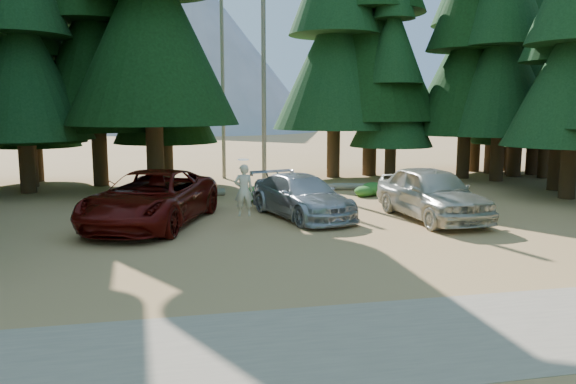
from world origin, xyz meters
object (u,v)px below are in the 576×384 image
Objects in this scene: silver_minivan_right at (432,193)px; log_left at (176,195)px; frisbee_player at (244,190)px; silver_minivan_center at (302,196)px; log_right at (385,187)px; log_mid at (319,187)px; red_pickup at (151,198)px.

silver_minivan_right is 1.22× the size of log_left.
silver_minivan_right is 6.59m from frisbee_player.
silver_minivan_center is 7.79m from log_right.
frisbee_player is 8.82m from log_mid.
silver_minivan_right is at bearing 14.83° from red_pickup.
red_pickup reaches higher than log_mid.
red_pickup is at bearing -129.05° from log_mid.
silver_minivan_center is at bearing -100.73° from log_mid.
red_pickup is 5.53m from log_left.
log_right is at bearing 49.75° from red_pickup.
log_mid is at bearing -175.00° from log_right.
log_right reaches higher than log_mid.
silver_minivan_center reaches higher than log_right.
red_pickup is at bearing 171.34° from silver_minivan_right.
log_right is at bearing 30.42° from silver_minivan_center.
log_right reaches higher than log_left.
log_left is 0.89× the size of log_right.
frisbee_player is (2.97, -0.89, 0.32)m from red_pickup.
log_mid is at bearing -119.93° from frisbee_player.
silver_minivan_right is 2.89× the size of frisbee_player.
log_mid is (4.57, 7.47, -1.06)m from frisbee_player.
silver_minivan_right is at bearing -31.90° from silver_minivan_center.
red_pickup is 9.60m from silver_minivan_right.
log_left is (0.83, 5.42, -0.74)m from red_pickup.
frisbee_player is at bearing 3.80° from red_pickup.
red_pickup is 10.03m from log_mid.
red_pickup is 12.14m from log_right.
frisbee_player is 0.49× the size of log_mid.
silver_minivan_center is at bearing -116.56° from log_right.
red_pickup is 1.69× the size of log_mid.
silver_minivan_center is at bearing 24.05° from red_pickup.
red_pickup is 3.11m from frisbee_player.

